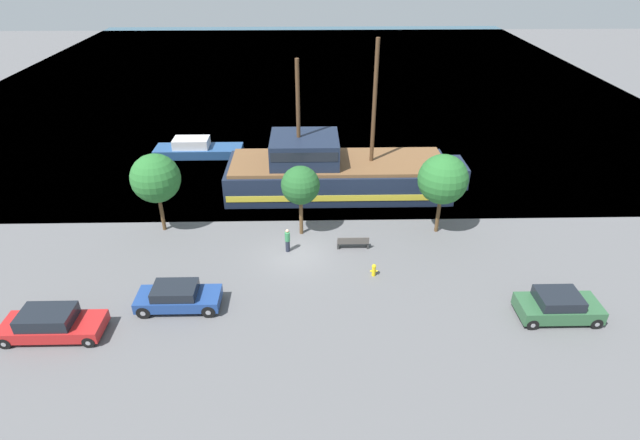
{
  "coord_description": "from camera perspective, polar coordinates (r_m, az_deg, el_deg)",
  "views": [
    {
      "loc": [
        0.87,
        -25.45,
        17.14
      ],
      "look_at": [
        1.47,
        2.0,
        1.2
      ],
      "focal_mm": 28.0,
      "sensor_mm": 36.0,
      "label": 1
    }
  ],
  "objects": [
    {
      "name": "ground_plane",
      "position": [
        30.7,
        -2.67,
        -3.84
      ],
      "size": [
        160.0,
        160.0,
        0.0
      ],
      "primitive_type": "plane",
      "color": "#5B5B5E"
    },
    {
      "name": "bench_promenade_east",
      "position": [
        30.97,
        3.8,
        -2.55
      ],
      "size": [
        1.96,
        0.45,
        0.85
      ],
      "color": "#4C4742",
      "rests_on": "ground_plane"
    },
    {
      "name": "parked_car_curb_mid",
      "position": [
        27.8,
        -28.36,
        -10.41
      ],
      "size": [
        4.8,
        1.9,
        1.47
      ],
      "color": "#B21E1E",
      "rests_on": "ground_plane"
    },
    {
      "name": "tree_row_mideast",
      "position": [
        31.01,
        -2.25,
        3.96
      ],
      "size": [
        2.43,
        2.43,
        4.71
      ],
      "color": "brown",
      "rests_on": "ground_plane"
    },
    {
      "name": "water_surface",
      "position": [
        71.54,
        -2.0,
        16.26
      ],
      "size": [
        80.0,
        80.0,
        0.0
      ],
      "primitive_type": "plane",
      "color": "#33566B",
      "rests_on": "ground"
    },
    {
      "name": "parked_car_curb_front",
      "position": [
        28.28,
        25.57,
        -8.85
      ],
      "size": [
        4.06,
        1.95,
        1.47
      ],
      "color": "#2D5B38",
      "rests_on": "ground_plane"
    },
    {
      "name": "pirate_ship",
      "position": [
        37.38,
        1.69,
        5.52
      ],
      "size": [
        17.68,
        5.52,
        11.15
      ],
      "color": "#192338",
      "rests_on": "water_surface"
    },
    {
      "name": "tree_row_midwest",
      "position": [
        32.04,
        13.86,
        4.53
      ],
      "size": [
        3.14,
        3.14,
        5.34
      ],
      "color": "brown",
      "rests_on": "ground_plane"
    },
    {
      "name": "fire_hydrant",
      "position": [
        28.75,
        6.17,
        -5.65
      ],
      "size": [
        0.42,
        0.25,
        0.76
      ],
      "color": "yellow",
      "rests_on": "ground_plane"
    },
    {
      "name": "moored_boat_dockside",
      "position": [
        45.45,
        -13.87,
        7.88
      ],
      "size": [
        7.56,
        2.3,
        1.58
      ],
      "color": "navy",
      "rests_on": "water_surface"
    },
    {
      "name": "pedestrian_walking_near",
      "position": [
        30.53,
        -3.73,
        -2.34
      ],
      "size": [
        0.32,
        0.32,
        1.55
      ],
      "color": "#232838",
      "rests_on": "ground_plane"
    },
    {
      "name": "tree_row_east",
      "position": [
        32.97,
        -18.28,
        4.54
      ],
      "size": [
        3.11,
        3.11,
        5.29
      ],
      "color": "brown",
      "rests_on": "ground_plane"
    },
    {
      "name": "parked_car_curb_rear",
      "position": [
        27.2,
        -15.94,
        -8.44
      ],
      "size": [
        4.3,
        1.81,
        1.38
      ],
      "color": "navy",
      "rests_on": "ground_plane"
    }
  ]
}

